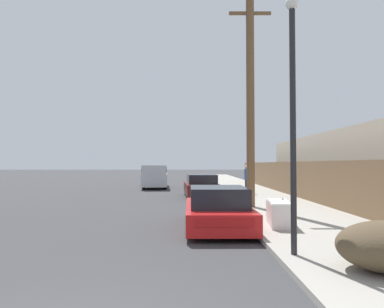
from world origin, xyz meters
name	(u,v)px	position (x,y,z in m)	size (l,w,h in m)	color
sidewalk_curb	(240,188)	(5.30, 23.50, 0.06)	(4.20, 63.00, 0.12)	#9E998E
discarded_fridge	(279,213)	(4.09, 6.80, 0.47)	(0.80, 1.69, 0.73)	white
parked_sports_car_red	(217,209)	(2.28, 6.92, 0.56)	(1.87, 4.31, 1.25)	red
car_parked_mid	(201,186)	(2.06, 16.63, 0.62)	(2.13, 4.61, 1.31)	#5B1E19
pickup_truck	(155,177)	(-1.40, 23.80, 0.91)	(2.30, 5.97, 1.82)	silver
utility_pole	(250,96)	(4.01, 11.21, 4.80)	(1.80, 0.35, 9.18)	brown
street_lamp	(293,105)	(3.55, 3.56, 3.10)	(0.26, 0.26, 5.18)	#232326
wooden_fence	(287,178)	(7.25, 17.29, 1.08)	(0.08, 32.55, 1.92)	brown
pedestrian	(247,179)	(4.91, 17.70, 1.01)	(0.34, 0.34, 1.73)	#282D42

